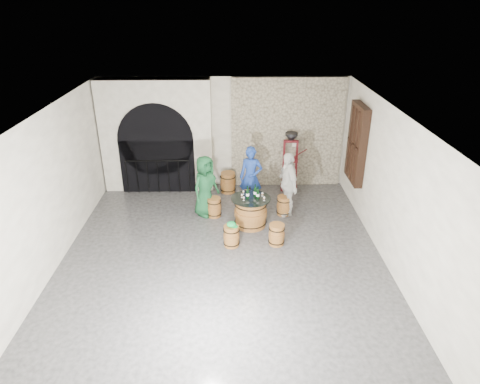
{
  "coord_description": "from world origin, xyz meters",
  "views": [
    {
      "loc": [
        0.24,
        -7.86,
        5.3
      ],
      "look_at": [
        0.4,
        1.17,
        1.05
      ],
      "focal_mm": 32.0,
      "sensor_mm": 36.0,
      "label": 1
    }
  ],
  "objects_px": {
    "person_green": "(205,186)",
    "wine_bottle_right": "(255,192)",
    "corking_press": "(290,157)",
    "person_white": "(288,184)",
    "barrel_stool_left": "(214,207)",
    "side_barrel": "(228,182)",
    "barrel_stool_far": "(251,198)",
    "barrel_stool_near_left": "(231,236)",
    "wine_bottle_center": "(258,194)",
    "barrel_stool_near_right": "(277,234)",
    "person_blue": "(251,177)",
    "barrel_table": "(251,212)",
    "wine_bottle_left": "(248,193)",
    "barrel_stool_right": "(284,206)"
  },
  "relations": [
    {
      "from": "barrel_table",
      "to": "barrel_stool_far",
      "type": "relative_size",
      "value": 1.9
    },
    {
      "from": "barrel_table",
      "to": "barrel_stool_right",
      "type": "height_order",
      "value": "barrel_table"
    },
    {
      "from": "person_white",
      "to": "wine_bottle_right",
      "type": "xyz_separation_m",
      "value": [
        -0.85,
        -0.52,
        0.04
      ]
    },
    {
      "from": "person_green",
      "to": "side_barrel",
      "type": "xyz_separation_m",
      "value": [
        0.56,
        1.36,
        -0.51
      ]
    },
    {
      "from": "barrel_stool_left",
      "to": "corking_press",
      "type": "distance_m",
      "value": 2.8
    },
    {
      "from": "person_blue",
      "to": "person_white",
      "type": "bearing_deg",
      "value": -16.37
    },
    {
      "from": "barrel_stool_near_right",
      "to": "person_green",
      "type": "distance_m",
      "value": 2.34
    },
    {
      "from": "barrel_stool_far",
      "to": "barrel_table",
      "type": "bearing_deg",
      "value": -92.37
    },
    {
      "from": "person_green",
      "to": "wine_bottle_right",
      "type": "height_order",
      "value": "person_green"
    },
    {
      "from": "barrel_stool_left",
      "to": "side_barrel",
      "type": "distance_m",
      "value": 1.51
    },
    {
      "from": "barrel_stool_left",
      "to": "barrel_stool_near_right",
      "type": "height_order",
      "value": "same"
    },
    {
      "from": "wine_bottle_left",
      "to": "wine_bottle_center",
      "type": "height_order",
      "value": "same"
    },
    {
      "from": "barrel_stool_near_left",
      "to": "barrel_stool_near_right",
      "type": "bearing_deg",
      "value": 2.65
    },
    {
      "from": "person_blue",
      "to": "side_barrel",
      "type": "distance_m",
      "value": 1.2
    },
    {
      "from": "person_white",
      "to": "wine_bottle_left",
      "type": "relative_size",
      "value": 5.2
    },
    {
      "from": "barrel_stool_far",
      "to": "barrel_stool_near_left",
      "type": "xyz_separation_m",
      "value": [
        -0.52,
        -1.99,
        0.0
      ]
    },
    {
      "from": "barrel_stool_left",
      "to": "side_barrel",
      "type": "relative_size",
      "value": 0.86
    },
    {
      "from": "person_green",
      "to": "wine_bottle_left",
      "type": "xyz_separation_m",
      "value": [
        1.06,
        -0.64,
        0.08
      ]
    },
    {
      "from": "person_blue",
      "to": "wine_bottle_center",
      "type": "height_order",
      "value": "person_blue"
    },
    {
      "from": "barrel_stool_right",
      "to": "person_green",
      "type": "relative_size",
      "value": 0.32
    },
    {
      "from": "barrel_table",
      "to": "barrel_stool_near_left",
      "type": "relative_size",
      "value": 1.9
    },
    {
      "from": "wine_bottle_left",
      "to": "corking_press",
      "type": "height_order",
      "value": "corking_press"
    },
    {
      "from": "barrel_stool_near_left",
      "to": "person_white",
      "type": "bearing_deg",
      "value": 47.14
    },
    {
      "from": "person_blue",
      "to": "barrel_stool_near_right",
      "type": "bearing_deg",
      "value": -63.96
    },
    {
      "from": "wine_bottle_center",
      "to": "corking_press",
      "type": "xyz_separation_m",
      "value": [
        1.05,
        2.19,
        0.12
      ]
    },
    {
      "from": "person_green",
      "to": "barrel_stool_left",
      "type": "bearing_deg",
      "value": -77.13
    },
    {
      "from": "side_barrel",
      "to": "person_green",
      "type": "bearing_deg",
      "value": -112.48
    },
    {
      "from": "person_green",
      "to": "wine_bottle_center",
      "type": "distance_m",
      "value": 1.46
    },
    {
      "from": "barrel_stool_left",
      "to": "person_white",
      "type": "xyz_separation_m",
      "value": [
        1.88,
        0.11,
        0.59
      ]
    },
    {
      "from": "barrel_stool_far",
      "to": "corking_press",
      "type": "relative_size",
      "value": 0.3
    },
    {
      "from": "corking_press",
      "to": "person_white",
      "type": "bearing_deg",
      "value": -93.71
    },
    {
      "from": "barrel_stool_near_right",
      "to": "person_white",
      "type": "distance_m",
      "value": 1.66
    },
    {
      "from": "barrel_table",
      "to": "barrel_stool_left",
      "type": "xyz_separation_m",
      "value": [
        -0.92,
        0.51,
        -0.12
      ]
    },
    {
      "from": "barrel_stool_right",
      "to": "person_green",
      "type": "height_order",
      "value": "person_green"
    },
    {
      "from": "barrel_stool_left",
      "to": "wine_bottle_center",
      "type": "xyz_separation_m",
      "value": [
        1.09,
        -0.55,
        0.63
      ]
    },
    {
      "from": "side_barrel",
      "to": "corking_press",
      "type": "bearing_deg",
      "value": 5.57
    },
    {
      "from": "wine_bottle_left",
      "to": "wine_bottle_right",
      "type": "distance_m",
      "value": 0.21
    },
    {
      "from": "barrel_table",
      "to": "barrel_stool_near_left",
      "type": "distance_m",
      "value": 1.06
    },
    {
      "from": "barrel_stool_left",
      "to": "corking_press",
      "type": "relative_size",
      "value": 0.3
    },
    {
      "from": "barrel_stool_left",
      "to": "side_barrel",
      "type": "xyz_separation_m",
      "value": [
        0.34,
        1.47,
        0.04
      ]
    },
    {
      "from": "barrel_stool_left",
      "to": "barrel_stool_far",
      "type": "bearing_deg",
      "value": 29.45
    },
    {
      "from": "barrel_stool_near_right",
      "to": "barrel_stool_near_left",
      "type": "height_order",
      "value": "same"
    },
    {
      "from": "barrel_table",
      "to": "person_blue",
      "type": "relative_size",
      "value": 0.58
    },
    {
      "from": "barrel_stool_near_right",
      "to": "wine_bottle_right",
      "type": "relative_size",
      "value": 1.58
    },
    {
      "from": "barrel_table",
      "to": "wine_bottle_right",
      "type": "xyz_separation_m",
      "value": [
        0.11,
        0.09,
        0.51
      ]
    },
    {
      "from": "side_barrel",
      "to": "person_white",
      "type": "bearing_deg",
      "value": -41.59
    },
    {
      "from": "side_barrel",
      "to": "corking_press",
      "type": "distance_m",
      "value": 1.93
    },
    {
      "from": "wine_bottle_left",
      "to": "barrel_stool_near_right",
      "type": "bearing_deg",
      "value": -53.91
    },
    {
      "from": "barrel_stool_far",
      "to": "barrel_stool_near_right",
      "type": "height_order",
      "value": "same"
    },
    {
      "from": "barrel_stool_left",
      "to": "wine_bottle_right",
      "type": "relative_size",
      "value": 1.58
    }
  ]
}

